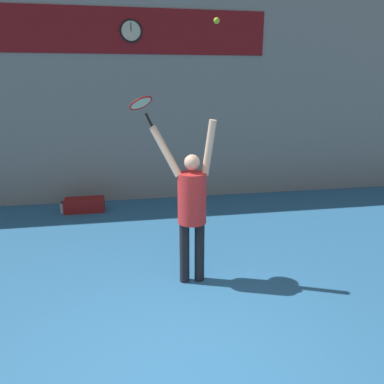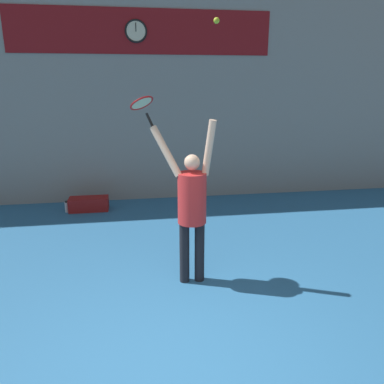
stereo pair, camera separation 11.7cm
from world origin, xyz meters
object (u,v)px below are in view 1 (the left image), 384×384
object	(u,v)px
equipment_bag	(85,205)
water_bottle	(62,208)
tennis_player	(192,204)
scoreboard_clock	(131,31)
tennis_ball	(217,21)
tennis_racket	(142,104)

from	to	relation	value
equipment_bag	water_bottle	bearing A→B (deg)	-174.08
equipment_bag	tennis_player	bearing A→B (deg)	-62.06
tennis_player	water_bottle	xyz separation A→B (m)	(-2.12, 3.11, -0.97)
scoreboard_clock	water_bottle	world-z (taller)	scoreboard_clock
scoreboard_clock	water_bottle	distance (m)	3.84
scoreboard_clock	equipment_bag	size ratio (longest dim) A/B	0.57
tennis_player	water_bottle	distance (m)	3.89
scoreboard_clock	tennis_ball	world-z (taller)	scoreboard_clock
water_bottle	tennis_player	bearing A→B (deg)	-55.77
equipment_bag	tennis_racket	bearing A→B (deg)	-68.34
scoreboard_clock	tennis_ball	distance (m)	4.00
tennis_player	tennis_racket	world-z (taller)	tennis_racket
scoreboard_clock	tennis_racket	distance (m)	3.64
tennis_player	water_bottle	world-z (taller)	tennis_player
tennis_player	tennis_racket	distance (m)	1.39
scoreboard_clock	tennis_racket	size ratio (longest dim) A/B	1.09
tennis_player	equipment_bag	xyz separation A→B (m)	(-1.68, 3.16, -0.94)
tennis_player	equipment_bag	bearing A→B (deg)	117.94
tennis_ball	equipment_bag	xyz separation A→B (m)	(-1.93, 3.28, -3.07)
tennis_ball	equipment_bag	bearing A→B (deg)	120.53
tennis_player	tennis_ball	world-z (taller)	tennis_ball
scoreboard_clock	tennis_player	xyz separation A→B (m)	(0.56, -3.78, -2.48)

